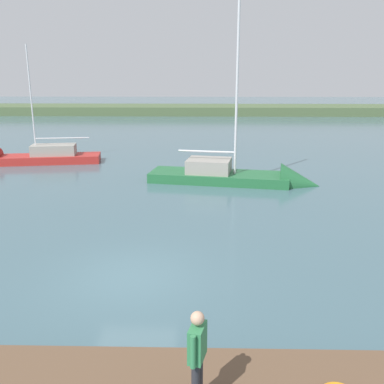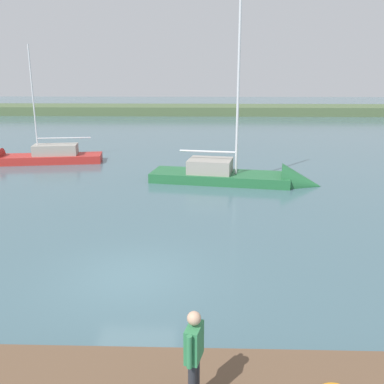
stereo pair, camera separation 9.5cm
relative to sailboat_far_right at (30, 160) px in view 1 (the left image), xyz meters
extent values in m
plane|color=#42606B|center=(-9.34, 16.36, -0.22)|extent=(200.00, 200.00, 0.00)
cube|color=#4C603D|center=(-9.34, -36.10, -0.22)|extent=(180.00, 8.00, 2.40)
cube|color=#B22823|center=(-1.12, -0.17, -0.12)|extent=(6.98, 2.89, 0.82)
cube|color=gray|center=(-1.53, -0.24, 0.64)|extent=(3.00, 1.81, 0.69)
cylinder|color=silver|center=(-0.42, -0.07, 3.79)|extent=(0.09, 0.09, 7.00)
cylinder|color=silver|center=(-2.14, -0.33, 1.41)|extent=(3.44, 0.60, 0.07)
cube|color=#236638|center=(-12.31, 4.76, -0.21)|extent=(7.80, 3.54, 0.98)
cone|color=#236638|center=(-16.58, 5.50, -0.21)|extent=(2.41, 2.60, 2.28)
cube|color=gray|center=(-11.76, 4.67, 0.65)|extent=(2.61, 2.24, 0.74)
cylinder|color=silver|center=(-13.16, 4.91, 4.80)|extent=(0.13, 0.13, 9.04)
cylinder|color=silver|center=(-11.62, 4.64, 1.43)|extent=(3.09, 0.64, 0.11)
cylinder|color=#28282D|center=(-11.29, 21.92, 0.70)|extent=(0.14, 0.14, 0.83)
cylinder|color=#28282D|center=(-11.34, 21.73, 0.70)|extent=(0.14, 0.14, 0.83)
cube|color=#337F4C|center=(-11.31, 21.82, 1.41)|extent=(0.32, 0.49, 0.59)
sphere|color=tan|center=(-11.31, 21.82, 1.84)|extent=(0.22, 0.22, 0.22)
cylinder|color=#337F4C|center=(-11.25, 22.09, 1.42)|extent=(0.09, 0.09, 0.56)
cylinder|color=#337F4C|center=(-11.38, 21.56, 1.42)|extent=(0.09, 0.09, 0.56)
camera|label=1|loc=(-11.37, 27.79, 5.54)|focal=40.31mm
camera|label=2|loc=(-11.46, 27.78, 5.54)|focal=40.31mm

